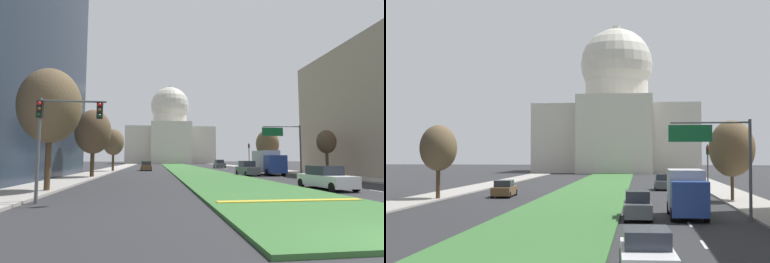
# 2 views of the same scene
# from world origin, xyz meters

# --- Properties ---
(ground_plane) EXTENTS (265.77, 265.77, 0.00)m
(ground_plane) POSITION_xyz_m (0.00, 60.40, 0.00)
(ground_plane) COLOR #2B2B2D
(grass_median) EXTENTS (8.02, 108.72, 0.14)m
(grass_median) POSITION_xyz_m (0.00, 54.36, 0.07)
(grass_median) COLOR #386B33
(grass_median) RESTS_ON ground_plane
(median_curb_nose) EXTENTS (7.22, 0.50, 0.04)m
(median_curb_nose) POSITION_xyz_m (0.00, 7.35, 0.16)
(median_curb_nose) COLOR gold
(median_curb_nose) RESTS_ON grass_median
(lane_dashes_right) EXTENTS (0.16, 44.91, 0.01)m
(lane_dashes_right) POSITION_xyz_m (8.34, 30.88, 0.00)
(lane_dashes_right) COLOR silver
(lane_dashes_right) RESTS_ON ground_plane
(sidewalk_left) EXTENTS (4.00, 108.72, 0.15)m
(sidewalk_left) POSITION_xyz_m (-14.67, 48.32, 0.07)
(sidewalk_left) COLOR #9E9991
(sidewalk_left) RESTS_ON ground_plane
(sidewalk_right) EXTENTS (4.00, 108.72, 0.15)m
(sidewalk_right) POSITION_xyz_m (14.67, 48.32, 0.07)
(sidewalk_right) COLOR #9E9991
(sidewalk_right) RESTS_ON ground_plane
(capitol_building) EXTENTS (36.64, 24.65, 34.17)m
(capitol_building) POSITION_xyz_m (0.00, 120.10, 12.95)
(capitol_building) COLOR beige
(capitol_building) RESTS_ON ground_plane
(traffic_light_near_left) EXTENTS (3.34, 0.35, 5.20)m
(traffic_light_near_left) POSITION_xyz_m (-11.32, 8.99, 3.80)
(traffic_light_near_left) COLOR #515456
(traffic_light_near_left) RESTS_ON ground_plane
(traffic_light_far_right) EXTENTS (0.28, 0.35, 5.20)m
(traffic_light_far_right) POSITION_xyz_m (12.17, 49.93, 3.31)
(traffic_light_far_right) COLOR #515456
(traffic_light_far_right) RESTS_ON ground_plane
(overhead_guide_sign) EXTENTS (5.28, 0.20, 6.50)m
(overhead_guide_sign) POSITION_xyz_m (10.45, 29.65, 4.63)
(overhead_guide_sign) COLOR #515456
(overhead_guide_sign) RESTS_ON ground_plane
(street_tree_left_near) EXTENTS (3.92, 3.92, 8.06)m
(street_tree_left_near) POSITION_xyz_m (-13.30, 13.68, 5.58)
(street_tree_left_near) COLOR #4C3823
(street_tree_left_near) RESTS_ON ground_plane
(street_tree_left_mid) EXTENTS (3.98, 3.98, 7.64)m
(street_tree_left_mid) POSITION_xyz_m (-13.40, 27.59, 5.13)
(street_tree_left_mid) COLOR #4C3823
(street_tree_left_mid) RESTS_ON ground_plane
(street_tree_right_mid) EXTENTS (2.26, 2.26, 5.60)m
(street_tree_right_mid) POSITION_xyz_m (14.13, 26.67, 4.11)
(street_tree_right_mid) COLOR #4C3823
(street_tree_right_mid) RESTS_ON ground_plane
(street_tree_left_far) EXTENTS (3.41, 3.41, 6.93)m
(street_tree_left_far) POSITION_xyz_m (-13.19, 42.38, 4.77)
(street_tree_left_far) COLOR #4C3823
(street_tree_left_far) RESTS_ON ground_plane
(street_tree_right_far) EXTENTS (4.06, 4.06, 7.27)m
(street_tree_right_far) POSITION_xyz_m (13.54, 43.76, 4.73)
(street_tree_right_far) COLOR #4C3823
(street_tree_right_far) RESTS_ON ground_plane
(sedan_lead_stopped) EXTENTS (2.09, 4.68, 1.65)m
(sedan_lead_stopped) POSITION_xyz_m (5.57, 13.34, 0.78)
(sedan_lead_stopped) COLOR silver
(sedan_lead_stopped) RESTS_ON ground_plane
(sedan_midblock) EXTENTS (1.95, 4.43, 1.85)m
(sedan_midblock) POSITION_xyz_m (5.17, 29.75, 0.86)
(sedan_midblock) COLOR #4C5156
(sedan_midblock) RESTS_ON ground_plane
(sedan_distant) EXTENTS (2.13, 4.60, 1.66)m
(sedan_distant) POSITION_xyz_m (-8.00, 46.58, 0.78)
(sedan_distant) COLOR brown
(sedan_distant) RESTS_ON ground_plane
(sedan_far_horizon) EXTENTS (2.00, 4.26, 1.86)m
(sedan_far_horizon) POSITION_xyz_m (8.04, 58.46, 0.86)
(sedan_far_horizon) COLOR #4C5156
(sedan_far_horizon) RESTS_ON ground_plane
(box_truck_delivery) EXTENTS (2.40, 6.40, 3.20)m
(box_truck_delivery) POSITION_xyz_m (8.44, 31.01, 1.68)
(box_truck_delivery) COLOR navy
(box_truck_delivery) RESTS_ON ground_plane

